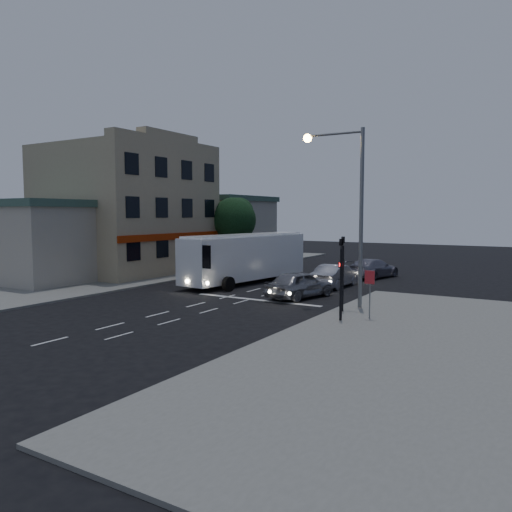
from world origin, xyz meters
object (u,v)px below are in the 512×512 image
Objects in this scene: car_sedan_a at (336,276)px; streetlight at (349,197)px; tour_bus at (246,257)px; traffic_signal_main at (343,264)px; traffic_signal_side at (341,269)px; car_sedan_b at (373,268)px; street_tree at (234,218)px; regulatory_sign at (370,286)px; car_suv at (300,284)px.

streetlight is (3.40, -6.79, 4.97)m from car_sedan_a.
traffic_signal_main is (9.87, -6.87, 0.56)m from tour_bus.
tour_bus reaches higher than car_sedan_a.
traffic_signal_main is 1.00× the size of traffic_signal_side.
streetlight is at bearing 105.70° from traffic_signal_side.
traffic_signal_main reaches higher than car_sedan_b.
traffic_signal_main is at bearing -27.64° from tour_bus.
tour_bus is at bearing 140.05° from traffic_signal_side.
street_tree is at bearing 135.50° from traffic_signal_side.
traffic_signal_side reaches higher than regulatory_sign.
car_sedan_a is at bearing 116.63° from streetlight.
traffic_signal_side reaches higher than car_sedan_a.
car_sedan_a is 14.07m from street_tree.
regulatory_sign is 23.40m from street_tree.
traffic_signal_side is 1.61m from regulatory_sign.
car_sedan_a is 10.70m from regulatory_sign.
tour_bus is 5.20× the size of regulatory_sign.
street_tree is at bearing 136.06° from tour_bus.
tour_bus is at bearing 13.78° from car_sedan_a.
tour_bus is at bearing 145.14° from traffic_signal_main.
car_sedan_b is 0.56× the size of streetlight.
tour_bus is at bearing -51.15° from street_tree.
streetlight is (-1.96, 2.44, 4.14)m from regulatory_sign.
tour_bus reaches higher than car_sedan_b.
streetlight is at bearing -39.51° from street_tree.
tour_bus is 2.48× the size of car_sedan_a.
traffic_signal_side is (3.70, -16.09, 1.68)m from car_sedan_b.
regulatory_sign is 5.18m from streetlight.
traffic_signal_main is at bearing -42.03° from street_tree.
traffic_signal_side is at bearing -136.08° from regulatory_sign.
traffic_signal_side is 4.84m from streetlight.
car_sedan_a is at bearing -26.43° from street_tree.
car_suv reaches higher than car_sedan_b.
regulatory_sign is at bearing -30.84° from traffic_signal_main.
tour_bus is 9.83m from street_tree.
streetlight reaches higher than traffic_signal_side.
traffic_signal_main is 1.86× the size of regulatory_sign.
streetlight is at bearing -22.34° from tour_bus.
car_suv is at bearing -25.09° from tour_bus.
car_sedan_b is (6.86, 7.24, -1.13)m from tour_bus.
street_tree is at bearing -30.27° from car_suv.
tour_bus is 2.79× the size of traffic_signal_side.
car_sedan_b is 16.60m from traffic_signal_side.
tour_bus is 14.00m from regulatory_sign.
traffic_signal_side reaches higher than car_suv.
street_tree is (-5.94, 7.37, 2.64)m from tour_bus.
traffic_signal_main reaches higher than tour_bus.
car_sedan_b is 14.53m from traffic_signal_main.
regulatory_sign is (1.70, -1.01, -0.82)m from traffic_signal_main.
traffic_signal_side is 0.66× the size of street_tree.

